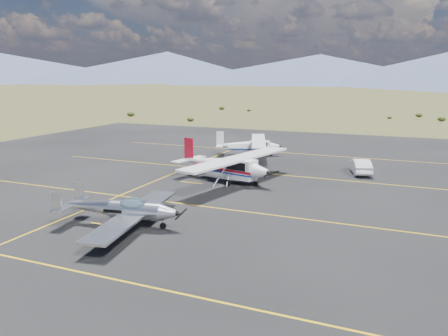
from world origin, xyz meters
The scene contains 6 objects.
ground centered at (0.00, 0.00, 0.00)m, with size 1600.00×1600.00×0.00m, color #383D1C.
apron centered at (0.00, 7.00, 0.00)m, with size 72.00×72.00×0.02m, color black.
aircraft_low_wing centered at (-1.91, -3.25, 1.01)m, with size 7.08×9.77×2.11m.
aircraft_cessna centered at (-0.72, 9.10, 1.43)m, with size 8.27×12.68×3.22m.
aircraft_plain centered at (-2.86, 20.94, 1.15)m, with size 7.06×10.05×2.58m.
sedan centered at (9.16, 16.28, 0.68)m, with size 1.41×4.05×1.33m, color silver.
Camera 1 is at (12.68, -22.96, 8.48)m, focal length 35.00 mm.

